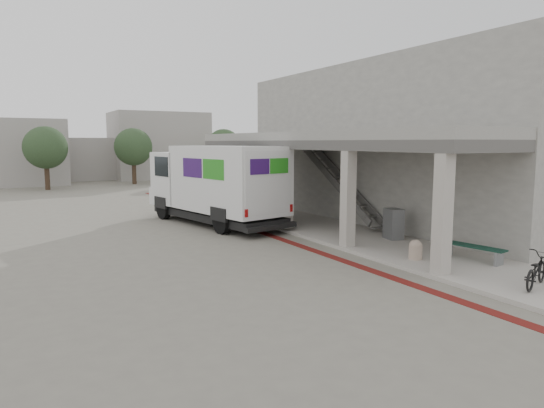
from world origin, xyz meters
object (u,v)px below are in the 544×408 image
utility_cabinet (393,224)px  bicycle_black (536,270)px  bench (472,250)px  fedex_truck (215,183)px

utility_cabinet → bicycle_black: size_ratio=0.69×
bench → bicycle_black: bearing=-119.1°
fedex_truck → bench: fedex_truck is taller
bench → bicycle_black: size_ratio=1.23×
bench → utility_cabinet: bearing=77.5°
bench → utility_cabinet: 3.57m
fedex_truck → bicycle_black: 13.33m
fedex_truck → bicycle_black: fedex_truck is taller
fedex_truck → bicycle_black: (2.99, -12.93, -1.29)m
utility_cabinet → bicycle_black: 6.21m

